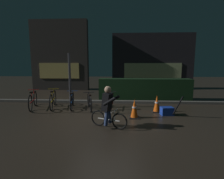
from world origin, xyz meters
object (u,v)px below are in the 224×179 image
Objects in this scene: parked_bike_leftmost at (33,100)px; traffic_cone_far at (157,104)px; street_post at (70,81)px; parked_bike_center_left at (72,101)px; cyclist at (108,107)px; parked_bike_left_mid at (53,100)px; parked_bike_center_right at (90,102)px; traffic_cone_near at (134,109)px; blue_crate at (167,111)px; parked_bike_right_mid at (110,101)px; closed_umbrella at (177,106)px.

traffic_cone_far is at bearing -109.58° from parked_bike_leftmost.
street_post is 1.51× the size of parked_bike_center_left.
street_post is 1.87× the size of cyclist.
parked_bike_left_mid is 1.64m from parked_bike_center_right.
parked_bike_center_right is at bearing 175.53° from traffic_cone_far.
parked_bike_leftmost reaches higher than parked_bike_center_left.
parked_bike_center_left is (0.84, -0.02, -0.03)m from parked_bike_left_mid.
parked_bike_left_mid is 2.53× the size of traffic_cone_near.
parked_bike_leftmost is 0.97× the size of parked_bike_left_mid.
parked_bike_center_right is (0.87, -0.27, -0.85)m from street_post.
cyclist is at bearing -144.20° from parked_bike_left_mid.
blue_crate is (5.45, -0.69, -0.20)m from parked_bike_leftmost.
parked_bike_left_mid is 2.47m from parked_bike_right_mid.
closed_umbrella is at bearing -49.08° from traffic_cone_far.
street_post is 1.51× the size of parked_bike_right_mid.
street_post is 3.07m from traffic_cone_near.
parked_bike_left_mid is (0.81, 0.16, 0.01)m from parked_bike_leftmost.
traffic_cone_near is 1.54m from closed_umbrella.
parked_bike_right_mid is at bearing -104.63° from parked_bike_leftmost.
parked_bike_right_mid reaches higher than traffic_cone_near.
street_post is 5.29× the size of blue_crate.
street_post is 1.24m from parked_bike_center_right.
street_post is at bearing 172.42° from traffic_cone_far.
cyclist reaches higher than parked_bike_right_mid.
closed_umbrella reaches higher than parked_bike_right_mid.
cyclist reaches higher than parked_bike_left_mid.
parked_bike_center_left is 1.24× the size of cyclist.
parked_bike_center_left is at bearing -41.43° from street_post.
blue_crate is (3.88, -0.90, -1.01)m from street_post.
traffic_cone_far is (0.95, 0.82, -0.00)m from traffic_cone_near.
parked_bike_center_right is at bearing -114.74° from parked_bike_center_left.
cyclist reaches higher than blue_crate.
parked_bike_right_mid is (1.72, -0.10, -0.84)m from street_post.
blue_crate is at bearing -55.61° from traffic_cone_far.
parked_bike_left_mid is at bearing 77.76° from parked_bike_center_left.
closed_umbrella reaches higher than traffic_cone_far.
parked_bike_leftmost is at bearing -139.02° from closed_umbrella.
street_post reaches higher than closed_umbrella.
parked_bike_leftmost is at bearing 177.02° from traffic_cone_far.
closed_umbrella is at bearing 5.61° from traffic_cone_near.
parked_bike_center_right is 2.18× the size of traffic_cone_near.
cyclist is at bearing -137.89° from parked_bike_leftmost.
parked_bike_left_mid reaches higher than traffic_cone_far.
parked_bike_left_mid is 4.37m from traffic_cone_far.
parked_bike_left_mid is 3.62m from traffic_cone_near.
parked_bike_center_left is 2.32× the size of traffic_cone_far.
parked_bike_leftmost is 1.32× the size of cyclist.
traffic_cone_near is at bearing -26.16° from street_post.
street_post is 1.10m from parked_bike_left_mid.
cyclist is (0.92, -1.99, 0.31)m from parked_bike_center_right.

